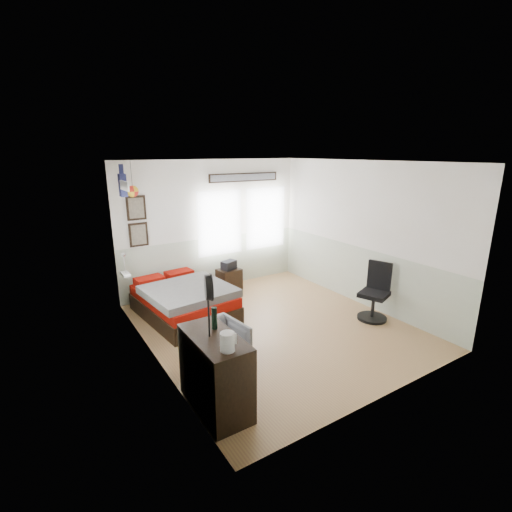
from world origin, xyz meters
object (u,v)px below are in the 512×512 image
object	(u,v)px
armchair	(218,346)
dresser	(215,372)
nightstand	(229,279)
bed	(184,301)
task_chair	(375,296)

from	to	relation	value
armchair	dresser	bearing A→B (deg)	-125.97
dresser	nightstand	size ratio (longest dim) A/B	2.18
bed	nightstand	distance (m)	1.49
dresser	nightstand	bearing A→B (deg)	59.38
dresser	task_chair	distance (m)	3.47
dresser	task_chair	xyz separation A→B (m)	(3.41, 0.64, -0.04)
dresser	armchair	world-z (taller)	dresser
armchair	nightstand	distance (m)	2.95
dresser	task_chair	size ratio (longest dim) A/B	0.99
bed	armchair	size ratio (longest dim) A/B	2.89
armchair	nightstand	size ratio (longest dim) A/B	1.49
armchair	task_chair	xyz separation A→B (m)	(3.01, -0.07, 0.10)
nightstand	task_chair	xyz separation A→B (m)	(1.49, -2.60, 0.18)
dresser	armchair	size ratio (longest dim) A/B	1.46
bed	nightstand	xyz separation A→B (m)	(1.30, 0.73, -0.06)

